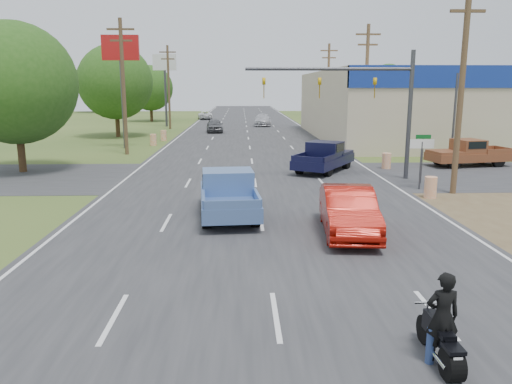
{
  "coord_description": "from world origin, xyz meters",
  "views": [
    {
      "loc": [
        -0.76,
        -10.32,
        5.02
      ],
      "look_at": [
        -0.22,
        7.42,
        1.3
      ],
      "focal_mm": 35.0,
      "sensor_mm": 36.0,
      "label": 1
    }
  ],
  "objects_px": {
    "motorcycle": "(441,344)",
    "distant_car_grey": "(215,126)",
    "brown_pickup": "(467,153)",
    "red_convertible": "(348,211)",
    "rider": "(442,322)",
    "distant_car_silver": "(263,120)",
    "navy_pickup": "(325,156)",
    "distant_car_white": "(205,115)",
    "blue_pickup": "(228,192)"
  },
  "relations": [
    {
      "from": "rider",
      "to": "brown_pickup",
      "type": "bearing_deg",
      "value": -116.37
    },
    {
      "from": "blue_pickup",
      "to": "distant_car_silver",
      "type": "xyz_separation_m",
      "value": [
        3.45,
        47.62,
        -0.15
      ]
    },
    {
      "from": "motorcycle",
      "to": "distant_car_grey",
      "type": "bearing_deg",
      "value": 96.55
    },
    {
      "from": "blue_pickup",
      "to": "rider",
      "type": "bearing_deg",
      "value": -74.13
    },
    {
      "from": "red_convertible",
      "to": "blue_pickup",
      "type": "height_order",
      "value": "blue_pickup"
    },
    {
      "from": "rider",
      "to": "red_convertible",
      "type": "bearing_deg",
      "value": -91.69
    },
    {
      "from": "red_convertible",
      "to": "blue_pickup",
      "type": "relative_size",
      "value": 0.86
    },
    {
      "from": "rider",
      "to": "blue_pickup",
      "type": "relative_size",
      "value": 0.3
    },
    {
      "from": "red_convertible",
      "to": "brown_pickup",
      "type": "distance_m",
      "value": 18.6
    },
    {
      "from": "rider",
      "to": "blue_pickup",
      "type": "distance_m",
      "value": 11.92
    },
    {
      "from": "motorcycle",
      "to": "rider",
      "type": "xyz_separation_m",
      "value": [
        -0.0,
        0.03,
        0.43
      ]
    },
    {
      "from": "navy_pickup",
      "to": "distant_car_silver",
      "type": "relative_size",
      "value": 1.07
    },
    {
      "from": "rider",
      "to": "brown_pickup",
      "type": "relative_size",
      "value": 0.31
    },
    {
      "from": "brown_pickup",
      "to": "distant_car_silver",
      "type": "xyz_separation_m",
      "value": [
        -11.77,
        35.34,
        -0.1
      ]
    },
    {
      "from": "navy_pickup",
      "to": "red_convertible",
      "type": "bearing_deg",
      "value": -65.69
    },
    {
      "from": "distant_car_silver",
      "to": "motorcycle",
      "type": "bearing_deg",
      "value": -87.24
    },
    {
      "from": "distant_car_grey",
      "to": "red_convertible",
      "type": "bearing_deg",
      "value": -85.79
    },
    {
      "from": "red_convertible",
      "to": "rider",
      "type": "distance_m",
      "value": 8.42
    },
    {
      "from": "rider",
      "to": "navy_pickup",
      "type": "height_order",
      "value": "navy_pickup"
    },
    {
      "from": "red_convertible",
      "to": "distant_car_white",
      "type": "relative_size",
      "value": 1.05
    },
    {
      "from": "brown_pickup",
      "to": "motorcycle",
      "type": "bearing_deg",
      "value": 144.12
    },
    {
      "from": "red_convertible",
      "to": "distant_car_white",
      "type": "distance_m",
      "value": 65.49
    },
    {
      "from": "distant_car_grey",
      "to": "motorcycle",
      "type": "bearing_deg",
      "value": -87.48
    },
    {
      "from": "blue_pickup",
      "to": "distant_car_grey",
      "type": "relative_size",
      "value": 1.28
    },
    {
      "from": "red_convertible",
      "to": "distant_car_silver",
      "type": "distance_m",
      "value": 50.37
    },
    {
      "from": "red_convertible",
      "to": "navy_pickup",
      "type": "distance_m",
      "value": 13.45
    },
    {
      "from": "motorcycle",
      "to": "brown_pickup",
      "type": "height_order",
      "value": "brown_pickup"
    },
    {
      "from": "navy_pickup",
      "to": "rider",
      "type": "bearing_deg",
      "value": -63.6
    },
    {
      "from": "motorcycle",
      "to": "navy_pickup",
      "type": "bearing_deg",
      "value": 84.98
    },
    {
      "from": "rider",
      "to": "brown_pickup",
      "type": "height_order",
      "value": "brown_pickup"
    },
    {
      "from": "motorcycle",
      "to": "rider",
      "type": "relative_size",
      "value": 1.11
    },
    {
      "from": "brown_pickup",
      "to": "distant_car_silver",
      "type": "bearing_deg",
      "value": 7.73
    },
    {
      "from": "red_convertible",
      "to": "navy_pickup",
      "type": "bearing_deg",
      "value": 88.87
    },
    {
      "from": "distant_car_grey",
      "to": "distant_car_silver",
      "type": "relative_size",
      "value": 0.83
    },
    {
      "from": "navy_pickup",
      "to": "brown_pickup",
      "type": "height_order",
      "value": "navy_pickup"
    },
    {
      "from": "navy_pickup",
      "to": "distant_car_silver",
      "type": "height_order",
      "value": "navy_pickup"
    },
    {
      "from": "rider",
      "to": "distant_car_silver",
      "type": "xyz_separation_m",
      "value": [
        -0.72,
        58.78,
        -0.07
      ]
    },
    {
      "from": "blue_pickup",
      "to": "navy_pickup",
      "type": "relative_size",
      "value": 0.99
    },
    {
      "from": "distant_car_silver",
      "to": "distant_car_white",
      "type": "xyz_separation_m",
      "value": [
        -8.67,
        14.44,
        -0.13
      ]
    },
    {
      "from": "blue_pickup",
      "to": "distant_car_grey",
      "type": "xyz_separation_m",
      "value": [
        -2.46,
        37.92,
        -0.17
      ]
    },
    {
      "from": "distant_car_silver",
      "to": "blue_pickup",
      "type": "bearing_deg",
      "value": -92.09
    },
    {
      "from": "distant_car_silver",
      "to": "brown_pickup",
      "type": "bearing_deg",
      "value": -69.53
    },
    {
      "from": "distant_car_white",
      "to": "navy_pickup",
      "type": "bearing_deg",
      "value": 94.97
    },
    {
      "from": "rider",
      "to": "distant_car_white",
      "type": "xyz_separation_m",
      "value": [
        -9.39,
        73.22,
        -0.2
      ]
    },
    {
      "from": "distant_car_grey",
      "to": "distant_car_silver",
      "type": "height_order",
      "value": "distant_car_silver"
    },
    {
      "from": "navy_pickup",
      "to": "brown_pickup",
      "type": "bearing_deg",
      "value": 40.08
    },
    {
      "from": "navy_pickup",
      "to": "motorcycle",
      "type": "bearing_deg",
      "value": -63.59
    },
    {
      "from": "motorcycle",
      "to": "red_convertible",
      "type": "bearing_deg",
      "value": 88.31
    },
    {
      "from": "brown_pickup",
      "to": "distant_car_white",
      "type": "bearing_deg",
      "value": 11.63
    },
    {
      "from": "blue_pickup",
      "to": "navy_pickup",
      "type": "xyz_separation_m",
      "value": [
        5.66,
        10.63,
        -0.02
      ]
    }
  ]
}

